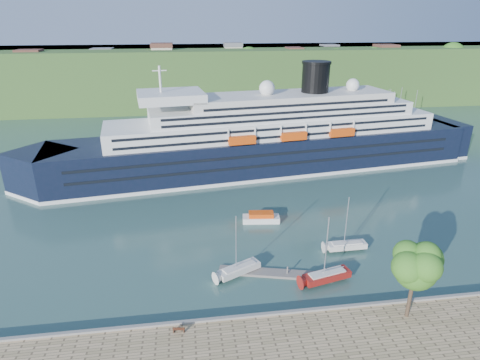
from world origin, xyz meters
The scene contains 11 objects.
ground centered at (0.00, 0.00, 0.00)m, with size 400.00×400.00×0.00m, color #2B4D48.
far_hillside centered at (0.00, 145.00, 12.00)m, with size 400.00×50.00×24.00m, color #365823.
quay_coping centered at (0.00, -0.20, 1.15)m, with size 220.00×0.50×0.30m, color slate.
cruise_ship centered at (7.57, 54.46, 13.25)m, with size 118.02×17.18×26.50m, color black, non-canonical shape.
park_bench centered at (-14.13, -1.61, 1.47)m, with size 1.48×0.61×0.95m, color #4A2315, non-canonical shape.
promenade_tree centered at (14.46, -2.74, 6.75)m, with size 6.94×6.94×11.50m, color #316C1C, non-canonical shape.
floating_pontoon centered at (0.14, 9.56, 0.19)m, with size 17.02×2.08×0.38m, color slate, non-canonical shape.
sailboat_white_near centered at (-5.22, 10.24, 4.81)m, with size 7.45×2.07×9.63m, color silver, non-canonical shape.
sailboat_red centered at (7.27, 6.71, 5.14)m, with size 7.95×2.21×10.27m, color maroon, non-canonical shape.
sailboat_white_far centered at (13.44, 14.55, 4.67)m, with size 7.23×2.01×9.34m, color silver, non-canonical shape.
tender_launch centered at (1.25, 26.52, 0.97)m, with size 7.05×2.41×1.95m, color #D8450C, non-canonical shape.
Camera 1 is at (-12.07, -40.02, 36.07)m, focal length 30.00 mm.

